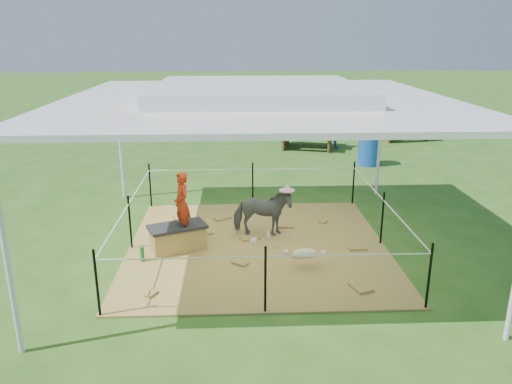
{
  "coord_description": "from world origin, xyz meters",
  "views": [
    {
      "loc": [
        -0.39,
        -8.29,
        3.67
      ],
      "look_at": [
        0.0,
        0.6,
        0.85
      ],
      "focal_mm": 35.0,
      "sensor_mm": 36.0,
      "label": 1
    }
  ],
  "objects_px": {
    "trash_barrel": "(369,149)",
    "pony": "(262,213)",
    "picnic_table_far": "(401,127)",
    "distant_person": "(331,130)",
    "woman": "(182,198)",
    "picnic_table_near": "(308,136)",
    "foal": "(305,252)",
    "green_bottle": "(142,254)",
    "straw_bale": "(178,239)"
  },
  "relations": [
    {
      "from": "straw_bale",
      "to": "green_bottle",
      "type": "relative_size",
      "value": 3.6
    },
    {
      "from": "woman",
      "to": "picnic_table_near",
      "type": "relative_size",
      "value": 0.58
    },
    {
      "from": "pony",
      "to": "picnic_table_far",
      "type": "xyz_separation_m",
      "value": [
        5.59,
        9.11,
        -0.07
      ]
    },
    {
      "from": "trash_barrel",
      "to": "picnic_table_far",
      "type": "bearing_deg",
      "value": 60.14
    },
    {
      "from": "green_bottle",
      "to": "trash_barrel",
      "type": "relative_size",
      "value": 0.26
    },
    {
      "from": "pony",
      "to": "trash_barrel",
      "type": "bearing_deg",
      "value": -29.84
    },
    {
      "from": "pony",
      "to": "picnic_table_far",
      "type": "bearing_deg",
      "value": -28.68
    },
    {
      "from": "trash_barrel",
      "to": "picnic_table_far",
      "type": "relative_size",
      "value": 0.49
    },
    {
      "from": "picnic_table_far",
      "to": "woman",
      "type": "bearing_deg",
      "value": -136.38
    },
    {
      "from": "woman",
      "to": "pony",
      "type": "xyz_separation_m",
      "value": [
        1.42,
        0.57,
        -0.5
      ]
    },
    {
      "from": "woman",
      "to": "distant_person",
      "type": "height_order",
      "value": "woman"
    },
    {
      "from": "picnic_table_far",
      "to": "distant_person",
      "type": "distance_m",
      "value": 3.18
    },
    {
      "from": "woman",
      "to": "picnic_table_far",
      "type": "height_order",
      "value": "woman"
    },
    {
      "from": "foal",
      "to": "straw_bale",
      "type": "bearing_deg",
      "value": 156.72
    },
    {
      "from": "pony",
      "to": "trash_barrel",
      "type": "height_order",
      "value": "trash_barrel"
    },
    {
      "from": "woman",
      "to": "pony",
      "type": "relative_size",
      "value": 1.02
    },
    {
      "from": "distant_person",
      "to": "green_bottle",
      "type": "bearing_deg",
      "value": 82.99
    },
    {
      "from": "green_bottle",
      "to": "distant_person",
      "type": "height_order",
      "value": "distant_person"
    },
    {
      "from": "straw_bale",
      "to": "foal",
      "type": "height_order",
      "value": "foal"
    },
    {
      "from": "trash_barrel",
      "to": "woman",
      "type": "bearing_deg",
      "value": -129.37
    },
    {
      "from": "woman",
      "to": "picnic_table_far",
      "type": "xyz_separation_m",
      "value": [
        7.01,
        9.68,
        -0.58
      ]
    },
    {
      "from": "pony",
      "to": "picnic_table_near",
      "type": "distance_m",
      "value": 7.97
    },
    {
      "from": "straw_bale",
      "to": "woman",
      "type": "xyz_separation_m",
      "value": [
        0.1,
        0.0,
        0.76
      ]
    },
    {
      "from": "woman",
      "to": "picnic_table_far",
      "type": "distance_m",
      "value": 11.97
    },
    {
      "from": "woman",
      "to": "picnic_table_near",
      "type": "distance_m",
      "value": 8.98
    },
    {
      "from": "foal",
      "to": "picnic_table_far",
      "type": "relative_size",
      "value": 0.5
    },
    {
      "from": "foal",
      "to": "trash_barrel",
      "type": "xyz_separation_m",
      "value": [
        2.81,
        6.72,
        0.18
      ]
    },
    {
      "from": "pony",
      "to": "picnic_table_far",
      "type": "distance_m",
      "value": 10.69
    },
    {
      "from": "straw_bale",
      "to": "picnic_table_far",
      "type": "relative_size",
      "value": 0.46
    },
    {
      "from": "straw_bale",
      "to": "pony",
      "type": "xyz_separation_m",
      "value": [
        1.52,
        0.57,
        0.25
      ]
    },
    {
      "from": "straw_bale",
      "to": "trash_barrel",
      "type": "xyz_separation_m",
      "value": [
        4.95,
        5.91,
        0.25
      ]
    },
    {
      "from": "woman",
      "to": "green_bottle",
      "type": "distance_m",
      "value": 1.15
    },
    {
      "from": "trash_barrel",
      "to": "pony",
      "type": "bearing_deg",
      "value": -122.72
    },
    {
      "from": "straw_bale",
      "to": "pony",
      "type": "bearing_deg",
      "value": 20.55
    },
    {
      "from": "straw_bale",
      "to": "picnic_table_near",
      "type": "relative_size",
      "value": 0.48
    },
    {
      "from": "picnic_table_near",
      "to": "woman",
      "type": "bearing_deg",
      "value": -98.06
    },
    {
      "from": "green_bottle",
      "to": "picnic_table_near",
      "type": "xyz_separation_m",
      "value": [
        4.04,
        8.75,
        0.24
      ]
    },
    {
      "from": "straw_bale",
      "to": "distant_person",
      "type": "xyz_separation_m",
      "value": [
        4.28,
        8.25,
        0.37
      ]
    },
    {
      "from": "straw_bale",
      "to": "trash_barrel",
      "type": "bearing_deg",
      "value": 50.06
    },
    {
      "from": "woman",
      "to": "distant_person",
      "type": "bearing_deg",
      "value": 130.39
    },
    {
      "from": "foal",
      "to": "trash_barrel",
      "type": "height_order",
      "value": "trash_barrel"
    },
    {
      "from": "trash_barrel",
      "to": "picnic_table_near",
      "type": "distance_m",
      "value": 2.79
    },
    {
      "from": "woman",
      "to": "picnic_table_far",
      "type": "bearing_deg",
      "value": 121.32
    },
    {
      "from": "green_bottle",
      "to": "trash_barrel",
      "type": "bearing_deg",
      "value": 49.15
    },
    {
      "from": "trash_barrel",
      "to": "picnic_table_near",
      "type": "bearing_deg",
      "value": 121.51
    },
    {
      "from": "green_bottle",
      "to": "foal",
      "type": "height_order",
      "value": "foal"
    },
    {
      "from": "straw_bale",
      "to": "pony",
      "type": "relative_size",
      "value": 0.85
    },
    {
      "from": "green_bottle",
      "to": "pony",
      "type": "bearing_deg",
      "value": 26.23
    },
    {
      "from": "foal",
      "to": "distant_person",
      "type": "xyz_separation_m",
      "value": [
        2.14,
        9.06,
        0.29
      ]
    },
    {
      "from": "foal",
      "to": "distant_person",
      "type": "relative_size",
      "value": 0.83
    }
  ]
}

